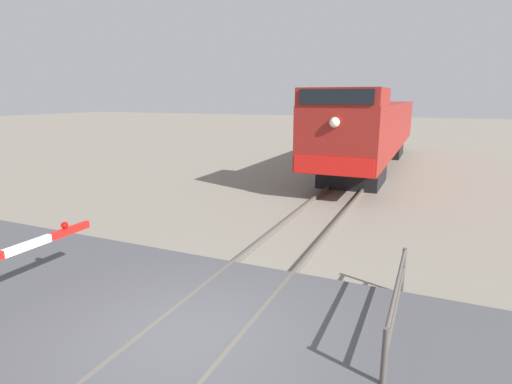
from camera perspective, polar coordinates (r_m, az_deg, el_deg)
ground_plane at (r=6.86m, az=-9.42°, el=-20.40°), size 160.00×160.00×0.00m
rail_track_left at (r=7.19m, az=-14.50°, el=-18.26°), size 0.08×80.00×0.15m
rail_track_right at (r=6.51m, az=-3.75°, el=-21.48°), size 0.08×80.00×0.15m
road_surface at (r=6.82m, az=-9.44°, el=-19.89°), size 36.00×5.87×0.15m
locomotive at (r=22.91m, az=15.78°, el=8.51°), size 3.01×17.84×4.11m
guard_railing at (r=7.10m, az=19.06°, el=-13.91°), size 0.08×3.11×0.95m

